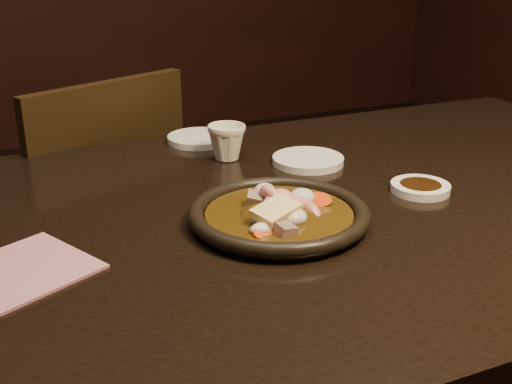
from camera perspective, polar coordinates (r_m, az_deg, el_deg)
name	(u,v)px	position (r m, az deg, el deg)	size (l,w,h in m)	color
table	(306,245)	(1.06, 4.47, -4.75)	(1.60, 0.90, 0.75)	black
chair	(90,237)	(1.61, -14.52, -3.89)	(0.54, 0.54, 0.87)	black
plate	(279,215)	(0.95, 2.06, -2.07)	(0.27, 0.27, 0.03)	black
stirfry	(281,212)	(0.95, 2.21, -1.80)	(0.17, 0.16, 0.06)	#38250A
soy_dish	(420,188)	(1.11, 14.40, 0.37)	(0.10, 0.10, 0.01)	white
saucer_left	(199,139)	(1.34, -5.07, 4.76)	(0.13, 0.13, 0.01)	white
saucer_right	(308,160)	(1.21, 4.65, 2.83)	(0.13, 0.13, 0.01)	white
tea_cup	(227,141)	(1.22, -2.62, 4.55)	(0.07, 0.07, 0.07)	white
chopsticks	(268,222)	(0.95, 1.08, -2.71)	(0.08, 0.23, 0.01)	tan
napkin	(24,269)	(0.88, -19.90, -6.48)	(0.15, 0.15, 0.00)	#B56F7A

